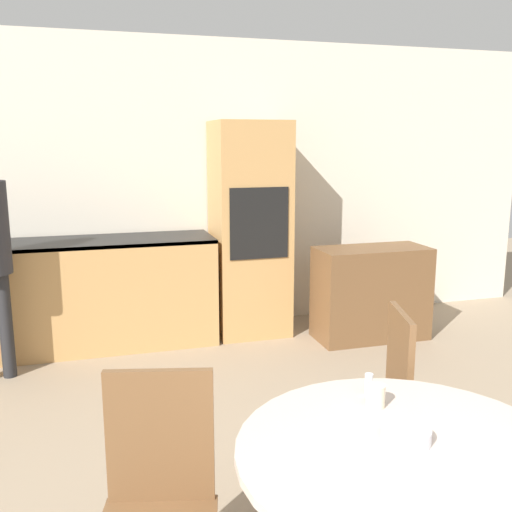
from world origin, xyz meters
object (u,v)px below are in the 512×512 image
at_px(chair_far_left, 158,494).
at_px(cup, 375,396).
at_px(oven_unit, 250,229).
at_px(dining_table, 404,509).
at_px(chair_far_right, 379,396).
at_px(sideboard, 371,293).
at_px(bowl_near, 406,435).

relative_size(chair_far_left, cup, 10.75).
height_order(oven_unit, dining_table, oven_unit).
distance_m(oven_unit, chair_far_right, 2.59).
relative_size(sideboard, chair_far_left, 1.04).
height_order(oven_unit, cup, oven_unit).
bearing_deg(dining_table, sideboard, 64.30).
relative_size(oven_unit, chair_far_left, 2.01).
height_order(sideboard, bowl_near, sideboard).
xyz_separation_m(sideboard, dining_table, (-1.37, -2.85, 0.10)).
relative_size(dining_table, bowl_near, 6.88).
bearing_deg(bowl_near, chair_far_left, 162.43).
bearing_deg(cup, chair_far_left, -179.15).
bearing_deg(cup, oven_unit, 83.20).
relative_size(sideboard, dining_table, 0.86).
xyz_separation_m(sideboard, chair_far_left, (-2.15, -2.56, 0.11)).
xyz_separation_m(oven_unit, cup, (-0.36, -3.02, -0.17)).
xyz_separation_m(chair_far_left, chair_far_right, (1.10, 0.48, 0.00)).
distance_m(sideboard, bowl_near, 3.14).
bearing_deg(dining_table, chair_far_left, 159.65).
bearing_deg(sideboard, chair_far_right, -116.79).
distance_m(chair_far_left, chair_far_right, 1.20).
bearing_deg(chair_far_right, cup, -14.67).
bearing_deg(sideboard, chair_far_left, -130.02).
bearing_deg(bowl_near, cup, 84.27).
bearing_deg(oven_unit, chair_far_left, -111.30).
xyz_separation_m(dining_table, bowl_near, (0.02, 0.04, 0.25)).
height_order(sideboard, chair_far_left, chair_far_left).
relative_size(chair_far_right, bowl_near, 5.68).
xyz_separation_m(oven_unit, chair_far_right, (-0.08, -2.55, -0.42)).
height_order(dining_table, cup, cup).
xyz_separation_m(chair_far_right, cup, (-0.28, -0.47, 0.25)).
height_order(sideboard, cup, cup).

